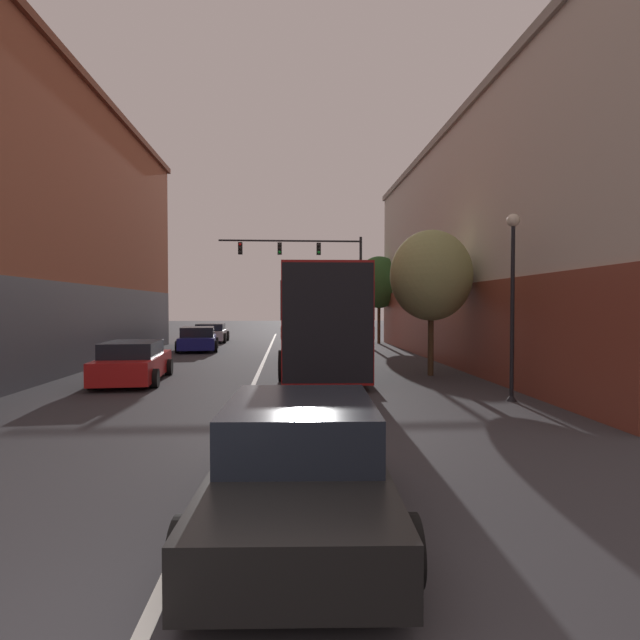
{
  "coord_description": "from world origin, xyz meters",
  "views": [
    {
      "loc": [
        1.06,
        -3.22,
        2.37
      ],
      "look_at": [
        2.24,
        15.22,
        1.87
      ],
      "focal_mm": 28.0,
      "sensor_mm": 36.0,
      "label": 1
    }
  ],
  "objects_px": {
    "street_lamp": "(513,292)",
    "street_tree_far": "(379,282)",
    "street_tree_near": "(431,276)",
    "bus": "(320,315)",
    "traffic_signal_gantry": "(314,263)",
    "parked_car_left_far": "(211,333)",
    "parked_car_left_mid": "(198,339)",
    "parked_car_left_near": "(134,362)",
    "hatchback_foreground": "(300,463)"
  },
  "relations": [
    {
      "from": "parked_car_left_near",
      "to": "parked_car_left_mid",
      "type": "distance_m",
      "value": 11.2
    },
    {
      "from": "hatchback_foreground",
      "to": "street_tree_far",
      "type": "bearing_deg",
      "value": -9.66
    },
    {
      "from": "parked_car_left_far",
      "to": "street_tree_near",
      "type": "height_order",
      "value": "street_tree_near"
    },
    {
      "from": "parked_car_left_near",
      "to": "street_tree_near",
      "type": "distance_m",
      "value": 10.2
    },
    {
      "from": "parked_car_left_mid",
      "to": "traffic_signal_gantry",
      "type": "relative_size",
      "value": 0.5
    },
    {
      "from": "parked_car_left_near",
      "to": "parked_car_left_far",
      "type": "distance_m",
      "value": 17.64
    },
    {
      "from": "traffic_signal_gantry",
      "to": "street_tree_near",
      "type": "bearing_deg",
      "value": -79.2
    },
    {
      "from": "traffic_signal_gantry",
      "to": "parked_car_left_far",
      "type": "bearing_deg",
      "value": 177.35
    },
    {
      "from": "bus",
      "to": "hatchback_foreground",
      "type": "height_order",
      "value": "bus"
    },
    {
      "from": "bus",
      "to": "parked_car_left_near",
      "type": "height_order",
      "value": "bus"
    },
    {
      "from": "parked_car_left_mid",
      "to": "traffic_signal_gantry",
      "type": "xyz_separation_m",
      "value": [
        6.62,
        6.12,
        4.66
      ]
    },
    {
      "from": "street_tree_near",
      "to": "bus",
      "type": "bearing_deg",
      "value": 142.36
    },
    {
      "from": "hatchback_foreground",
      "to": "parked_car_left_far",
      "type": "bearing_deg",
      "value": 13.28
    },
    {
      "from": "traffic_signal_gantry",
      "to": "hatchback_foreground",
      "type": "bearing_deg",
      "value": -93.37
    },
    {
      "from": "bus",
      "to": "hatchback_foreground",
      "type": "bearing_deg",
      "value": 177.07
    },
    {
      "from": "street_lamp",
      "to": "traffic_signal_gantry",
      "type": "bearing_deg",
      "value": 100.26
    },
    {
      "from": "parked_car_left_near",
      "to": "traffic_signal_gantry",
      "type": "height_order",
      "value": "traffic_signal_gantry"
    },
    {
      "from": "parked_car_left_near",
      "to": "street_lamp",
      "type": "xyz_separation_m",
      "value": [
        10.46,
        -3.87,
        2.13
      ]
    },
    {
      "from": "bus",
      "to": "street_tree_far",
      "type": "bearing_deg",
      "value": -19.31
    },
    {
      "from": "parked_car_left_mid",
      "to": "street_tree_near",
      "type": "bearing_deg",
      "value": -143.64
    },
    {
      "from": "parked_car_left_near",
      "to": "bus",
      "type": "bearing_deg",
      "value": -63.68
    },
    {
      "from": "street_lamp",
      "to": "street_tree_far",
      "type": "distance_m",
      "value": 19.56
    },
    {
      "from": "hatchback_foreground",
      "to": "parked_car_left_far",
      "type": "distance_m",
      "value": 28.56
    },
    {
      "from": "parked_car_left_near",
      "to": "street_tree_near",
      "type": "bearing_deg",
      "value": -89.69
    },
    {
      "from": "street_lamp",
      "to": "street_tree_far",
      "type": "height_order",
      "value": "street_tree_far"
    },
    {
      "from": "bus",
      "to": "street_tree_near",
      "type": "height_order",
      "value": "street_tree_near"
    },
    {
      "from": "traffic_signal_gantry",
      "to": "street_tree_far",
      "type": "xyz_separation_m",
      "value": [
        4.06,
        -1.66,
        -1.36
      ]
    },
    {
      "from": "hatchback_foreground",
      "to": "traffic_signal_gantry",
      "type": "bearing_deg",
      "value": -0.72
    },
    {
      "from": "bus",
      "to": "street_tree_near",
      "type": "relative_size",
      "value": 2.53
    },
    {
      "from": "parked_car_left_near",
      "to": "street_tree_near",
      "type": "xyz_separation_m",
      "value": [
        9.77,
        0.86,
        2.82
      ]
    },
    {
      "from": "traffic_signal_gantry",
      "to": "street_tree_far",
      "type": "distance_m",
      "value": 4.59
    },
    {
      "from": "parked_car_left_near",
      "to": "street_lamp",
      "type": "relative_size",
      "value": 0.96
    },
    {
      "from": "street_tree_near",
      "to": "parked_car_left_near",
      "type": "bearing_deg",
      "value": -174.97
    },
    {
      "from": "parked_car_left_mid",
      "to": "street_lamp",
      "type": "distance_m",
      "value": 18.46
    },
    {
      "from": "parked_car_left_far",
      "to": "traffic_signal_gantry",
      "type": "height_order",
      "value": "traffic_signal_gantry"
    },
    {
      "from": "street_tree_near",
      "to": "traffic_signal_gantry",
      "type": "bearing_deg",
      "value": 100.8
    },
    {
      "from": "parked_car_left_far",
      "to": "traffic_signal_gantry",
      "type": "bearing_deg",
      "value": -94.97
    },
    {
      "from": "parked_car_left_mid",
      "to": "parked_car_left_far",
      "type": "relative_size",
      "value": 1.13
    },
    {
      "from": "hatchback_foreground",
      "to": "street_tree_near",
      "type": "xyz_separation_m",
      "value": [
        4.77,
        11.3,
        2.82
      ]
    },
    {
      "from": "parked_car_left_far",
      "to": "street_tree_far",
      "type": "height_order",
      "value": "street_tree_far"
    },
    {
      "from": "street_lamp",
      "to": "street_tree_far",
      "type": "bearing_deg",
      "value": 89.34
    },
    {
      "from": "bus",
      "to": "street_tree_far",
      "type": "height_order",
      "value": "street_tree_far"
    },
    {
      "from": "bus",
      "to": "parked_car_left_mid",
      "type": "relative_size",
      "value": 2.68
    },
    {
      "from": "parked_car_left_near",
      "to": "hatchback_foreground",
      "type": "bearing_deg",
      "value": -159.14
    },
    {
      "from": "hatchback_foreground",
      "to": "parked_car_left_near",
      "type": "distance_m",
      "value": 11.57
    },
    {
      "from": "street_tree_far",
      "to": "hatchback_foreground",
      "type": "bearing_deg",
      "value": -102.3
    },
    {
      "from": "bus",
      "to": "street_tree_near",
      "type": "bearing_deg",
      "value": -126.05
    },
    {
      "from": "parked_car_left_near",
      "to": "street_lamp",
      "type": "distance_m",
      "value": 11.35
    },
    {
      "from": "bus",
      "to": "traffic_signal_gantry",
      "type": "relative_size",
      "value": 1.33
    },
    {
      "from": "bus",
      "to": "street_lamp",
      "type": "relative_size",
      "value": 2.7
    }
  ]
}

